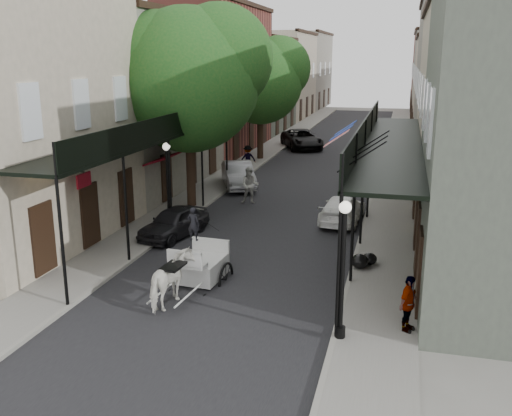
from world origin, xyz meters
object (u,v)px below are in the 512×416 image
Objects in this scene: tree_far at (266,78)px; car_left_far at (302,139)px; car_left_mid at (238,175)px; car_right_near at (342,209)px; tree_near at (197,74)px; pedestrian_sidewalk_left at (248,158)px; pedestrian_sidewalk_right at (408,304)px; lamppost_left at (168,185)px; horse at (172,280)px; lamppost_right_near at (343,268)px; pedestrian_walking at (250,185)px; car_left_near at (174,222)px; carriage at (205,247)px; car_right_far at (378,148)px; lamppost_right_far at (380,149)px.

tree_far is 1.55× the size of car_left_far.
car_left_mid reaches higher than car_right_near.
car_right_near is (6.52, -5.59, -0.13)m from car_left_mid.
tree_near is at bearing -3.58° from car_right_near.
pedestrian_sidewalk_left is (-0.00, 8.94, -5.54)m from tree_near.
tree_far is at bearing 46.50° from pedestrian_sidewalk_right.
pedestrian_sidewalk_left reaches higher than pedestrian_sidewalk_right.
lamppost_left is 13.16m from pedestrian_sidewalk_left.
pedestrian_sidewalk_left reaches higher than horse.
lamppost_left is at bearing 135.71° from lamppost_right_near.
tree_far reaches higher than car_left_far.
pedestrian_walking reaches higher than car_left_mid.
car_left_near is at bearing -64.08° from horse.
lamppost_left reaches higher than pedestrian_sidewalk_right.
carriage is 26.42m from car_right_far.
car_right_far is (7.80, 8.43, -0.31)m from pedestrian_sidewalk_left.
lamppost_left is at bearing -62.44° from horse.
carriage is at bearing -54.30° from lamppost_left.
car_left_near is at bearing 136.36° from lamppost_right_near.
pedestrian_sidewalk_right is 0.35× the size of car_left_mid.
car_left_mid is (0.50, 8.90, -1.32)m from lamppost_left.
horse is at bearing -66.39° from lamppost_left.
car_right_far is at bearing 70.33° from lamppost_left.
tree_far is at bearing 70.47° from car_left_mid.
lamppost_right_far is at bearing -101.19° from horse.
pedestrian_walking is 3.76m from car_left_mid.
pedestrian_sidewalk_right reaches higher than horse.
carriage is 1.62× the size of pedestrian_sidewalk_left.
pedestrian_sidewalk_left is at bearing 51.12° from pedestrian_sidewalk_right.
horse is 0.34× the size of car_left_far.
lamppost_right_far reaches higher than pedestrian_sidewalk_right.
car_right_far is (4.47, 26.04, -0.41)m from carriage.
tree_far is at bearing 90.46° from lamppost_left.
pedestrian_sidewalk_left is 1.06× the size of pedestrian_sidewalk_right.
lamppost_right_near is (8.30, -12.18, -4.44)m from tree_near.
car_left_far is at bearing 97.43° from carriage.
pedestrian_sidewalk_left is (-8.30, 1.12, -1.10)m from lamppost_right_far.
lamppost_left is 22.92m from car_right_far.
pedestrian_sidewalk_right is at bearing -177.47° from horse.
horse is 0.51× the size of car_right_far.
car_left_far is at bearing 101.84° from lamppost_right_near.
car_left_mid is 0.80× the size of car_left_far.
pedestrian_walking is 0.51× the size of car_left_near.
lamppost_right_near is at bearing -31.23° from carriage.
lamppost_right_far is at bearing 90.00° from lamppost_right_near.
car_left_mid is at bearing 106.05° from pedestrian_walking.
carriage reaches higher than pedestrian_walking.
pedestrian_walking is (-0.96, 12.50, 0.14)m from horse.
lamppost_left is 24.04m from car_left_far.
car_left_mid is (0.65, -9.28, -5.11)m from tree_far.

